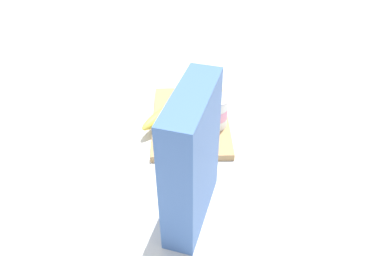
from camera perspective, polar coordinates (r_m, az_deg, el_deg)
The scene contains 6 objects.
ground_plane at distance 1.04m, azimuth -0.20°, elevation 0.72°, with size 2.40×2.40×0.00m, color silver.
cutting_board at distance 1.03m, azimuth -0.20°, elevation 1.13°, with size 0.31×0.21×0.02m, color tan.
cereal_box at distance 0.71m, azimuth -0.05°, elevation -4.96°, with size 0.20×0.06×0.30m, color #4770B7.
yogurt_cup_front at distance 1.04m, azimuth 2.16°, elevation 5.09°, with size 0.07×0.07×0.09m.
yogurt_cup_back at distance 0.98m, azimuth 3.60°, elevation 2.48°, with size 0.07×0.07×0.09m.
banana_bunch at distance 1.00m, azimuth -3.45°, elevation 1.62°, with size 0.18×0.13×0.04m.
Camera 1 is at (0.82, -0.02, 0.63)m, focal length 35.00 mm.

